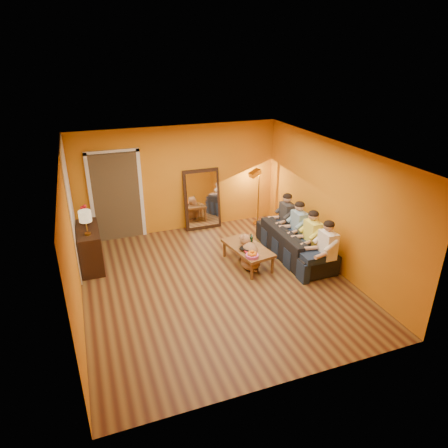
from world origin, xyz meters
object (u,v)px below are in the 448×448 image
object	(u,v)px
mirror_frame	(202,199)
sideboard	(90,247)
person_mid_left	(312,238)
person_far_right	(287,218)
dog	(250,252)
laptop	(249,238)
tumbler	(251,241)
person_mid_right	(299,228)
table_lamp	(86,223)
coffee_table	(247,256)
sofa	(295,242)
person_far_left	(327,249)
floor_lamp	(258,198)
vase	(86,220)
wine_bottle	(251,241)

from	to	relation	value
mirror_frame	sideboard	world-z (taller)	mirror_frame
person_mid_left	person_far_right	size ratio (longest dim) A/B	1.00
dog	person_mid_left	bearing A→B (deg)	9.78
mirror_frame	laptop	xyz separation A→B (m)	(0.49, -1.83, -0.33)
tumbler	person_mid_left	bearing A→B (deg)	-25.56
person_mid_right	laptop	world-z (taller)	person_mid_right
person_mid_left	tumbler	bearing A→B (deg)	154.44
mirror_frame	tumbler	bearing A→B (deg)	-78.14
sideboard	table_lamp	distance (m)	0.74
coffee_table	person_far_right	xyz separation A→B (m)	(1.27, 0.67, 0.40)
sofa	tumbler	world-z (taller)	sofa
person_far_left	person_mid_left	distance (m)	0.55
table_lamp	laptop	xyz separation A→B (m)	(3.28, -0.45, -0.67)
floor_lamp	tumbler	world-z (taller)	floor_lamp
sideboard	vase	distance (m)	0.58
floor_lamp	wine_bottle	size ratio (longest dim) A/B	4.65
table_lamp	floor_lamp	size ratio (longest dim) A/B	0.35
wine_bottle	coffee_table	bearing A→B (deg)	135.00
vase	floor_lamp	bearing A→B (deg)	7.45
tumbler	mirror_frame	bearing A→B (deg)	101.86
person_mid_left	person_far_right	xyz separation A→B (m)	(0.00, 1.10, 0.00)
table_lamp	person_mid_right	world-z (taller)	table_lamp
table_lamp	dog	bearing A→B (deg)	-16.53
dog	tumbler	xyz separation A→B (m)	(0.13, 0.24, 0.10)
person_mid_left	vase	bearing A→B (deg)	157.90
sideboard	floor_lamp	size ratio (longest dim) A/B	0.82
coffee_table	laptop	xyz separation A→B (m)	(0.18, 0.35, 0.22)
person_mid_right	person_far_right	bearing A→B (deg)	90.00
sideboard	floor_lamp	distance (m)	4.29
mirror_frame	person_far_left	distance (m)	3.53
coffee_table	vase	distance (m)	3.46
person_far_right	laptop	xyz separation A→B (m)	(-1.09, -0.32, -0.18)
wine_bottle	laptop	distance (m)	0.44
sideboard	person_far_right	size ratio (longest dim) A/B	0.97
coffee_table	person_mid_left	bearing A→B (deg)	-28.13
mirror_frame	sofa	size ratio (longest dim) A/B	0.69
floor_lamp	vase	xyz separation A→B (m)	(-4.21, -0.55, 0.22)
floor_lamp	vase	bearing A→B (deg)	172.57
floor_lamp	person_far_right	distance (m)	1.24
sofa	laptop	world-z (taller)	sofa
table_lamp	person_far_left	world-z (taller)	table_lamp
dog	person_far_left	bearing A→B (deg)	-10.56
dog	wine_bottle	size ratio (longest dim) A/B	2.36
sideboard	person_mid_left	distance (m)	4.63
sofa	person_far_left	bearing A→B (deg)	-172.59
person_far_left	table_lamp	bearing A→B (deg)	157.90
vase	person_mid_right	bearing A→B (deg)	-15.66
wine_bottle	vase	world-z (taller)	vase
sideboard	sofa	size ratio (longest dim) A/B	0.53
sofa	dog	world-z (taller)	dog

